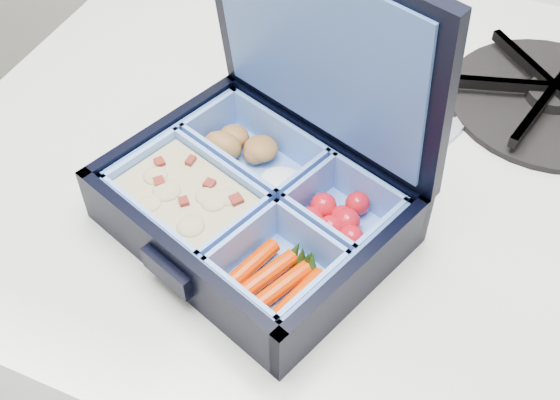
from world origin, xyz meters
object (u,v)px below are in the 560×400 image
at_px(stove, 323,375).
at_px(burner_grate, 552,93).
at_px(bento_box, 253,207).
at_px(fork, 427,153).

bearing_deg(stove, burner_grate, 29.73).
height_order(stove, burner_grate, burner_grate).
relative_size(bento_box, fork, 1.10).
height_order(stove, fork, fork).
bearing_deg(burner_grate, fork, -127.53).
bearing_deg(fork, bento_box, -108.71).
distance_m(stove, burner_grate, 0.53).
xyz_separation_m(stove, bento_box, (-0.02, -0.15, 0.51)).
distance_m(stove, fork, 0.49).
bearing_deg(fork, stove, -174.06).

